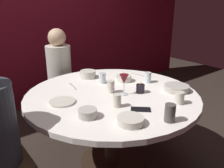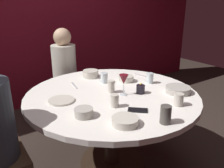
% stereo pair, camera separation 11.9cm
% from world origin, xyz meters
% --- Properties ---
extents(ground_plane, '(8.00, 8.00, 0.00)m').
position_xyz_m(ground_plane, '(0.00, 0.00, 0.00)').
color(ground_plane, '#2D231E').
extents(back_wall, '(6.00, 0.10, 2.60)m').
position_xyz_m(back_wall, '(0.00, 1.77, 1.30)').
color(back_wall, maroon).
rests_on(back_wall, ground).
extents(dining_table, '(1.46, 1.46, 0.72)m').
position_xyz_m(dining_table, '(0.00, 0.00, 0.59)').
color(dining_table, white).
rests_on(dining_table, ground).
extents(seated_diner_back, '(0.40, 0.40, 1.17)m').
position_xyz_m(seated_diner_back, '(0.00, 1.00, 0.73)').
color(seated_diner_back, '#3F2D1E').
rests_on(seated_diner_back, ground).
extents(candle_holder, '(0.07, 0.07, 0.09)m').
position_xyz_m(candle_holder, '(0.19, -0.14, 0.76)').
color(candle_holder, black).
rests_on(candle_holder, dining_table).
extents(wine_glass, '(0.08, 0.08, 0.18)m').
position_xyz_m(wine_glass, '(0.05, -0.09, 0.85)').
color(wine_glass, silver).
rests_on(wine_glass, dining_table).
extents(dinner_plate, '(0.20, 0.20, 0.01)m').
position_xyz_m(dinner_plate, '(-0.43, 0.08, 0.73)').
color(dinner_plate, beige).
rests_on(dinner_plate, dining_table).
extents(cell_phone, '(0.15, 0.15, 0.01)m').
position_xyz_m(cell_phone, '(-0.04, -0.38, 0.73)').
color(cell_phone, black).
rests_on(cell_phone, dining_table).
extents(bowl_serving_large, '(0.15, 0.15, 0.06)m').
position_xyz_m(bowl_serving_large, '(0.28, 0.17, 0.75)').
color(bowl_serving_large, beige).
rests_on(bowl_serving_large, dining_table).
extents(bowl_salad_center, '(0.13, 0.13, 0.06)m').
position_xyz_m(bowl_salad_center, '(-0.40, -0.24, 0.75)').
color(bowl_salad_center, '#B2ADA3').
rests_on(bowl_salad_center, dining_table).
extents(bowl_small_white, '(0.16, 0.16, 0.07)m').
position_xyz_m(bowl_small_white, '(0.06, 0.48, 0.76)').
color(bowl_small_white, beige).
rests_on(bowl_small_white, dining_table).
extents(bowl_sauce_side, '(0.17, 0.17, 0.05)m').
position_xyz_m(bowl_sauce_side, '(-0.23, -0.49, 0.74)').
color(bowl_sauce_side, beige).
rests_on(bowl_sauce_side, dining_table).
extents(bowl_rice_portion, '(0.21, 0.21, 0.05)m').
position_xyz_m(bowl_rice_portion, '(0.47, -0.31, 0.75)').
color(bowl_rice_portion, '#B2ADA3').
rests_on(bowl_rice_portion, dining_table).
extents(cup_near_candle, '(0.06, 0.06, 0.10)m').
position_xyz_m(cup_near_candle, '(-0.14, -0.24, 0.77)').
color(cup_near_candle, beige).
rests_on(cup_near_candle, dining_table).
extents(cup_by_left_diner, '(0.07, 0.07, 0.09)m').
position_xyz_m(cup_by_left_diner, '(0.27, -0.49, 0.77)').
color(cup_by_left_diner, beige).
rests_on(cup_by_left_diner, dining_table).
extents(cup_by_right_diner, '(0.06, 0.06, 0.11)m').
position_xyz_m(cup_by_right_diner, '(-0.00, 0.01, 0.77)').
color(cup_by_right_diner, beige).
rests_on(cup_by_right_diner, dining_table).
extents(cup_center_front, '(0.07, 0.07, 0.12)m').
position_xyz_m(cup_center_front, '(-0.01, -0.62, 0.78)').
color(cup_center_front, '#4C4742').
rests_on(cup_center_front, dining_table).
extents(cup_far_edge, '(0.07, 0.07, 0.10)m').
position_xyz_m(cup_far_edge, '(0.09, 0.26, 0.77)').
color(cup_far_edge, silver).
rests_on(cup_far_edge, dining_table).
extents(cup_beside_wine, '(0.06, 0.06, 0.10)m').
position_xyz_m(cup_beside_wine, '(0.44, -0.00, 0.77)').
color(cup_beside_wine, silver).
rests_on(cup_beside_wine, dining_table).
extents(fork_near_plate, '(0.05, 0.18, 0.01)m').
position_xyz_m(fork_near_plate, '(0.52, 0.22, 0.72)').
color(fork_near_plate, '#B7B7BC').
rests_on(fork_near_plate, dining_table).
extents(knife_near_plate, '(0.05, 0.18, 0.01)m').
position_xyz_m(knife_near_plate, '(-0.19, 0.34, 0.72)').
color(knife_near_plate, '#B7B7BC').
rests_on(knife_near_plate, dining_table).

